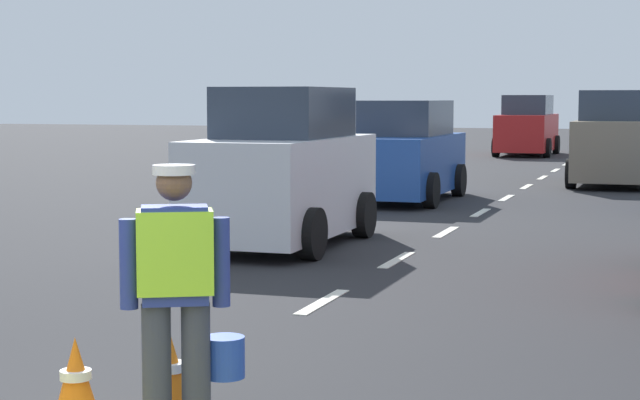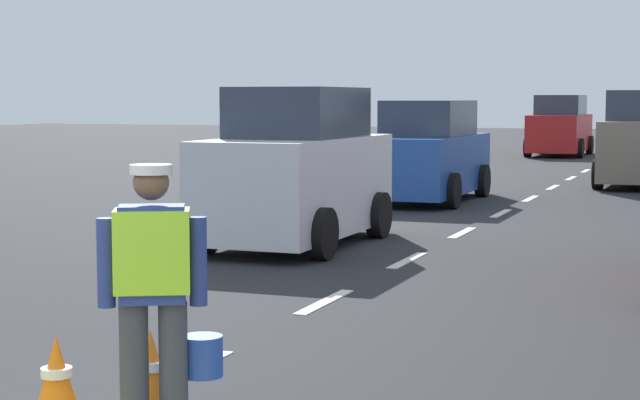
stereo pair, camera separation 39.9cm
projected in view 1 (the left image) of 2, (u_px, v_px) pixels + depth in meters
The scene contains 9 objects.
ground_plane at pixel (528, 186), 25.37m from camera, with size 96.00×96.00×0.00m, color #28282B.
lane_center_line at pixel (549, 174), 29.33m from camera, with size 0.14×46.40×0.01m.
road_worker at pixel (179, 285), 6.58m from camera, with size 0.66×0.58×1.67m.
traffic_cone_near at pixel (170, 374), 7.03m from camera, with size 0.36×0.36×0.56m.
traffic_cone_far at pixel (76, 382), 6.82m from camera, with size 0.36×0.36×0.57m.
car_outgoing_far at pixel (616, 141), 25.55m from camera, with size 2.04×4.32×2.24m.
car_oncoming_lead at pixel (283, 172), 15.09m from camera, with size 1.89×3.82×2.22m.
car_oncoming_third at pixel (527, 127), 38.86m from camera, with size 2.01×4.39×2.17m.
car_oncoming_second at pixel (405, 154), 21.68m from camera, with size 1.90×4.25×2.02m.
Camera 1 is at (3.42, -4.53, 2.07)m, focal length 60.41 mm.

